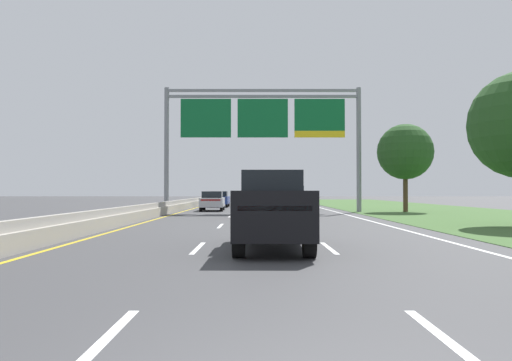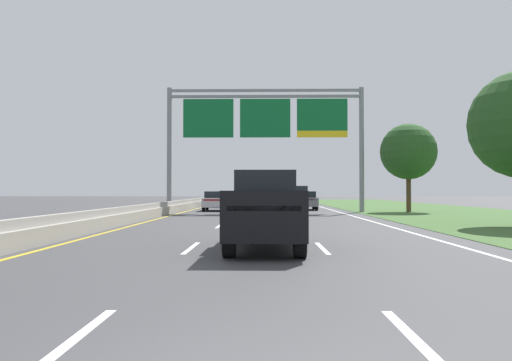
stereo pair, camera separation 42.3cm
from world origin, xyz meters
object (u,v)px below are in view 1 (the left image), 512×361
(car_white_right_lane_suv, at_px, (296,196))
(car_grey_right_lane_sedan, at_px, (304,200))
(car_silver_left_lane_sedan, at_px, (214,201))
(car_blue_left_lane_sedan, at_px, (221,199))
(pickup_truck_black, at_px, (274,210))
(roadside_tree_mid, at_px, (407,152))
(overhead_sign_gantry, at_px, (264,124))
(car_red_centre_lane_sedan, at_px, (261,204))

(car_white_right_lane_suv, bearing_deg, car_grey_right_lane_sedan, -178.90)
(car_silver_left_lane_sedan, bearing_deg, car_blue_left_lane_sedan, -0.54)
(car_white_right_lane_suv, relative_size, car_grey_right_lane_sedan, 1.07)
(pickup_truck_black, bearing_deg, roadside_tree_mid, -23.41)
(car_white_right_lane_suv, relative_size, roadside_tree_mid, 0.70)
(overhead_sign_gantry, bearing_deg, car_blue_left_lane_sedan, 109.31)
(pickup_truck_black, height_order, car_red_centre_lane_sedan, pickup_truck_black)
(car_grey_right_lane_sedan, relative_size, car_silver_left_lane_sedan, 1.00)
(car_silver_left_lane_sedan, relative_size, car_blue_left_lane_sedan, 1.01)
(pickup_truck_black, distance_m, car_white_right_lane_suv, 38.09)
(pickup_truck_black, distance_m, car_grey_right_lane_sedan, 29.20)
(car_grey_right_lane_sedan, distance_m, car_silver_left_lane_sedan, 7.76)
(car_blue_left_lane_sedan, bearing_deg, car_red_centre_lane_sedan, -169.17)
(car_red_centre_lane_sedan, height_order, car_blue_left_lane_sedan, same)
(car_red_centre_lane_sedan, relative_size, car_blue_left_lane_sedan, 1.00)
(car_white_right_lane_suv, relative_size, car_red_centre_lane_sedan, 1.07)
(overhead_sign_gantry, height_order, car_silver_left_lane_sedan, overhead_sign_gantry)
(car_grey_right_lane_sedan, height_order, roadside_tree_mid, roadside_tree_mid)
(car_silver_left_lane_sedan, bearing_deg, roadside_tree_mid, -100.06)
(car_white_right_lane_suv, height_order, car_red_centre_lane_sedan, car_white_right_lane_suv)
(overhead_sign_gantry, relative_size, car_white_right_lane_suv, 3.18)
(overhead_sign_gantry, height_order, pickup_truck_black, overhead_sign_gantry)
(pickup_truck_black, xyz_separation_m, car_grey_right_lane_sedan, (3.50, 28.99, -0.26))
(car_grey_right_lane_sedan, height_order, car_silver_left_lane_sedan, same)
(car_silver_left_lane_sedan, relative_size, car_red_centre_lane_sedan, 1.00)
(car_white_right_lane_suv, xyz_separation_m, car_blue_left_lane_sedan, (-7.62, -1.65, -0.28))
(overhead_sign_gantry, distance_m, car_white_right_lane_suv, 15.01)
(car_grey_right_lane_sedan, height_order, car_blue_left_lane_sedan, same)
(car_red_centre_lane_sedan, bearing_deg, pickup_truck_black, -178.68)
(car_grey_right_lane_sedan, distance_m, car_blue_left_lane_sedan, 10.51)
(car_silver_left_lane_sedan, bearing_deg, overhead_sign_gantry, -122.49)
(overhead_sign_gantry, xyz_separation_m, car_white_right_lane_suv, (3.48, 13.47, -5.65))
(overhead_sign_gantry, distance_m, car_silver_left_lane_sedan, 7.58)
(car_grey_right_lane_sedan, relative_size, roadside_tree_mid, 0.66)
(car_grey_right_lane_sedan, bearing_deg, overhead_sign_gantry, 143.59)
(overhead_sign_gantry, relative_size, roadside_tree_mid, 2.24)
(car_grey_right_lane_sedan, xyz_separation_m, roadside_tree_mid, (7.46, -4.42, 3.77))
(pickup_truck_black, bearing_deg, car_grey_right_lane_sedan, -6.25)
(car_silver_left_lane_sedan, bearing_deg, car_red_centre_lane_sedan, -162.24)
(car_white_right_lane_suv, bearing_deg, car_silver_left_lane_sedan, 147.01)
(car_silver_left_lane_sedan, bearing_deg, car_white_right_lane_suv, -35.48)
(overhead_sign_gantry, bearing_deg, car_white_right_lane_suv, 75.52)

